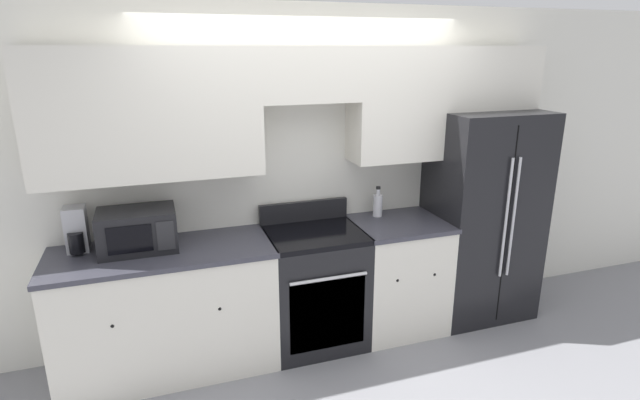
% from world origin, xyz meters
% --- Properties ---
extents(ground_plane, '(12.00, 12.00, 0.00)m').
position_xyz_m(ground_plane, '(0.00, 0.00, 0.00)').
color(ground_plane, gray).
extents(wall_back, '(8.00, 0.39, 2.60)m').
position_xyz_m(wall_back, '(0.00, 0.57, 1.55)').
color(wall_back, silver).
rests_on(wall_back, ground_plane).
extents(lower_cabinets_left, '(1.53, 0.64, 0.94)m').
position_xyz_m(lower_cabinets_left, '(-1.16, 0.31, 0.47)').
color(lower_cabinets_left, silver).
rests_on(lower_cabinets_left, ground_plane).
extents(lower_cabinets_right, '(0.74, 0.64, 0.94)m').
position_xyz_m(lower_cabinets_right, '(0.68, 0.31, 0.47)').
color(lower_cabinets_right, silver).
rests_on(lower_cabinets_right, ground_plane).
extents(oven_range, '(0.73, 0.65, 1.10)m').
position_xyz_m(oven_range, '(-0.04, 0.31, 0.47)').
color(oven_range, black).
rests_on(oven_range, ground_plane).
extents(refrigerator, '(0.88, 0.77, 1.79)m').
position_xyz_m(refrigerator, '(1.47, 0.37, 0.90)').
color(refrigerator, black).
rests_on(refrigerator, ground_plane).
extents(microwave, '(0.51, 0.35, 0.29)m').
position_xyz_m(microwave, '(-1.30, 0.38, 1.08)').
color(microwave, black).
rests_on(microwave, lower_cabinets_left).
extents(bottle, '(0.08, 0.08, 0.25)m').
position_xyz_m(bottle, '(0.57, 0.50, 1.04)').
color(bottle, silver).
rests_on(bottle, lower_cabinets_right).
extents(paper_towel_holder, '(0.14, 0.21, 0.31)m').
position_xyz_m(paper_towel_holder, '(-1.69, 0.48, 1.08)').
color(paper_towel_holder, '#B7B7BC').
rests_on(paper_towel_holder, lower_cabinets_left).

